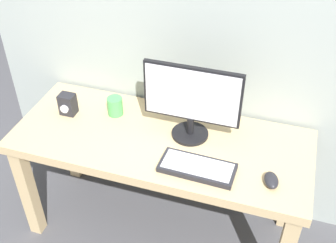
{
  "coord_description": "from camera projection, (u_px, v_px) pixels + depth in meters",
  "views": [
    {
      "loc": [
        0.55,
        -1.59,
        2.15
      ],
      "look_at": [
        0.04,
        0.0,
        0.84
      ],
      "focal_mm": 44.74,
      "sensor_mm": 36.0,
      "label": 1
    }
  ],
  "objects": [
    {
      "name": "ground_plane",
      "position": [
        162.0,
        225.0,
        2.65
      ],
      "size": [
        6.0,
        6.0,
        0.0
      ],
      "primitive_type": "plane",
      "color": "#4C4C51"
    },
    {
      "name": "coffee_mug",
      "position": [
        115.0,
        106.0,
        2.34
      ],
      "size": [
        0.09,
        0.09,
        0.11
      ],
      "primitive_type": "cylinder",
      "color": "#4CB259",
      "rests_on": "desk"
    },
    {
      "name": "desk",
      "position": [
        161.0,
        152.0,
        2.27
      ],
      "size": [
        1.58,
        0.64,
        0.72
      ],
      "color": "tan",
      "rests_on": "ground_plane"
    },
    {
      "name": "monitor",
      "position": [
        192.0,
        100.0,
        2.1
      ],
      "size": [
        0.5,
        0.19,
        0.41
      ],
      "color": "black",
      "rests_on": "desk"
    },
    {
      "name": "audio_controller",
      "position": [
        68.0,
        104.0,
        2.34
      ],
      "size": [
        0.09,
        0.08,
        0.12
      ],
      "color": "#232328",
      "rests_on": "desk"
    },
    {
      "name": "keyboard_primary",
      "position": [
        197.0,
        168.0,
        2.01
      ],
      "size": [
        0.37,
        0.17,
        0.03
      ],
      "color": "#232328",
      "rests_on": "desk"
    },
    {
      "name": "mouse",
      "position": [
        271.0,
        180.0,
        1.93
      ],
      "size": [
        0.09,
        0.12,
        0.04
      ],
      "primitive_type": "ellipsoid",
      "rotation": [
        0.0,
        0.0,
        0.27
      ],
      "color": "#232328",
      "rests_on": "desk"
    }
  ]
}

